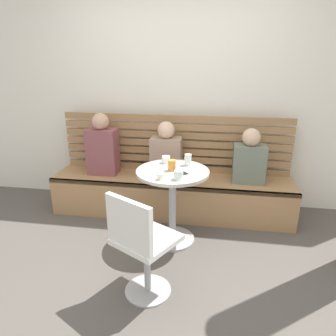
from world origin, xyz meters
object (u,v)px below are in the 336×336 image
at_px(person_adult, 102,147).
at_px(person_child_middle, 166,153).
at_px(person_child_left, 249,159).
at_px(cup_tumbler_orange, 172,165).
at_px(cup_ceramic_white, 166,160).
at_px(cup_glass_short, 179,175).
at_px(cafe_table, 173,192).
at_px(booth_bench, 171,195).
at_px(cup_espresso_small, 160,176).
at_px(white_chair, 141,244).
at_px(phone_on_table, 180,172).
at_px(cup_water_clear, 188,160).

relative_size(person_adult, person_child_middle, 1.12).
bearing_deg(person_child_left, cup_tumbler_orange, -141.67).
height_order(cup_ceramic_white, cup_glass_short, cup_glass_short).
xyz_separation_m(person_adult, person_child_left, (1.64, -0.00, -0.06)).
relative_size(cup_ceramic_white, cup_tumbler_orange, 0.80).
distance_m(person_child_middle, cup_ceramic_white, 0.41).
relative_size(cafe_table, person_child_left, 1.25).
relative_size(person_adult, cup_tumbler_orange, 7.06).
xyz_separation_m(booth_bench, cup_espresso_small, (0.02, -0.81, 0.55)).
distance_m(person_child_middle, cup_tumbler_orange, 0.63).
bearing_deg(cup_ceramic_white, cafe_table, -65.44).
xyz_separation_m(white_chair, person_adult, (-0.79, 1.40, 0.29)).
height_order(cup_ceramic_white, phone_on_table, cup_ceramic_white).
bearing_deg(booth_bench, phone_on_table, -74.13).
relative_size(cup_glass_short, cup_water_clear, 0.73).
bearing_deg(cup_tumbler_orange, cup_ceramic_white, 112.64).
bearing_deg(cup_water_clear, person_child_left, 34.40).
relative_size(white_chair, cup_tumbler_orange, 8.50).
relative_size(cafe_table, cup_espresso_small, 13.21).
relative_size(cafe_table, cup_glass_short, 9.25).
bearing_deg(cup_ceramic_white, white_chair, -91.16).
relative_size(booth_bench, cup_water_clear, 24.55).
height_order(cup_espresso_small, cup_tumbler_orange, cup_tumbler_orange).
bearing_deg(phone_on_table, person_child_left, -0.54).
relative_size(person_child_left, cup_water_clear, 5.38).
xyz_separation_m(white_chair, cup_tumbler_orange, (0.11, 0.80, 0.33)).
height_order(cafe_table, phone_on_table, phone_on_table).
distance_m(booth_bench, cup_espresso_small, 0.98).
distance_m(person_child_left, cup_water_clear, 0.76).
distance_m(white_chair, cup_ceramic_white, 1.05).
height_order(booth_bench, cup_ceramic_white, cup_ceramic_white).
bearing_deg(phone_on_table, cup_ceramic_white, 80.00).
bearing_deg(person_adult, cup_ceramic_white, -25.99).
bearing_deg(person_child_left, phone_on_table, -136.10).
bearing_deg(booth_bench, person_child_middle, 149.58).
bearing_deg(cup_glass_short, cup_water_clear, 83.63).
xyz_separation_m(cup_glass_short, cup_tumbler_orange, (-0.09, 0.21, 0.01)).
bearing_deg(cup_water_clear, cup_tumbler_orange, -127.82).
height_order(cup_water_clear, cup_espresso_small, cup_water_clear).
xyz_separation_m(person_adult, cup_water_clear, (1.03, -0.43, 0.04)).
bearing_deg(white_chair, phone_on_table, 75.80).
distance_m(white_chair, cup_tumbler_orange, 0.87).
height_order(person_child_left, cup_ceramic_white, person_child_left).
bearing_deg(booth_bench, white_chair, -90.68).
distance_m(booth_bench, phone_on_table, 0.83).
bearing_deg(cup_glass_short, white_chair, -108.14).
height_order(white_chair, phone_on_table, white_chair).
bearing_deg(person_adult, cafe_table, -33.48).
distance_m(cup_ceramic_white, cup_water_clear, 0.22).
height_order(white_chair, cup_tumbler_orange, white_chair).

